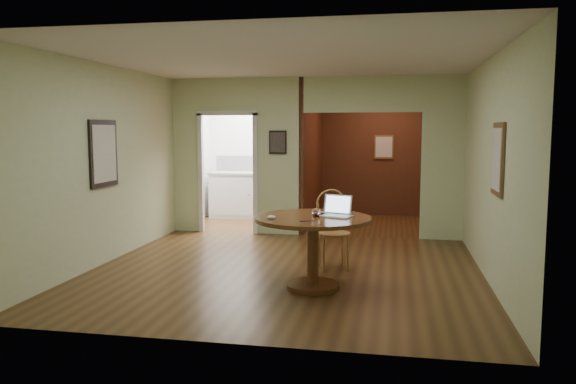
% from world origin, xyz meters
% --- Properties ---
extents(floor, '(5.00, 5.00, 0.00)m').
position_xyz_m(floor, '(0.00, 0.00, 0.00)').
color(floor, '#432A13').
rests_on(floor, ground).
extents(room_shell, '(5.20, 7.50, 5.00)m').
position_xyz_m(room_shell, '(-0.47, 3.10, 1.29)').
color(room_shell, silver).
rests_on(room_shell, ground).
extents(dining_table, '(1.33, 1.33, 0.83)m').
position_xyz_m(dining_table, '(0.47, -0.69, 0.62)').
color(dining_table, brown).
rests_on(dining_table, ground).
extents(chair, '(0.55, 0.55, 1.04)m').
position_xyz_m(chair, '(0.59, 0.29, 0.58)').
color(chair, '#AF7F3E').
rests_on(chair, ground).
extents(open_laptop, '(0.40, 0.39, 0.24)m').
position_xyz_m(open_laptop, '(0.73, -0.59, 0.90)').
color(open_laptop, silver).
rests_on(open_laptop, dining_table).
extents(closed_laptop, '(0.32, 0.23, 0.02)m').
position_xyz_m(closed_laptop, '(0.62, -0.48, 0.84)').
color(closed_laptop, '#AEAEB3').
rests_on(closed_laptop, dining_table).
extents(mouse, '(0.11, 0.07, 0.04)m').
position_xyz_m(mouse, '(0.04, -0.95, 0.85)').
color(mouse, silver).
rests_on(mouse, dining_table).
extents(wine_glass, '(0.10, 0.10, 0.11)m').
position_xyz_m(wine_glass, '(0.51, -0.71, 0.89)').
color(wine_glass, white).
rests_on(wine_glass, dining_table).
extents(pen, '(0.14, 0.07, 0.01)m').
position_xyz_m(pen, '(0.44, -1.02, 0.84)').
color(pen, '#0C0E59').
rests_on(pen, dining_table).
extents(kitchen_cabinet, '(2.06, 0.60, 0.94)m').
position_xyz_m(kitchen_cabinet, '(-1.35, 4.20, 0.47)').
color(kitchen_cabinet, white).
rests_on(kitchen_cabinet, ground).
extents(grocery_bag, '(0.29, 0.25, 0.27)m').
position_xyz_m(grocery_bag, '(-1.03, 4.20, 1.07)').
color(grocery_bag, tan).
rests_on(grocery_bag, kitchen_cabinet).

